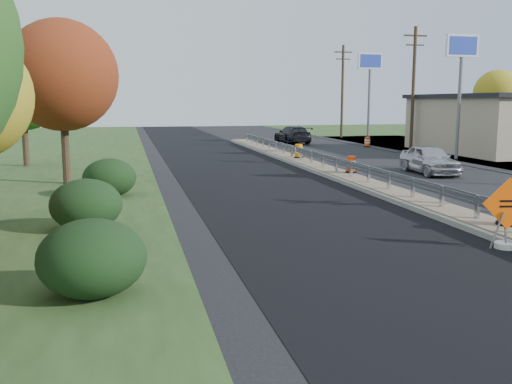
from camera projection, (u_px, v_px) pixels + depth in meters
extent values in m
plane|color=black|center=(441.00, 213.00, 19.23)|extent=(140.00, 140.00, 0.00)
cube|color=black|center=(251.00, 178.00, 27.90)|extent=(7.20, 120.00, 0.01)
cube|color=gray|center=(351.00, 179.00, 26.92)|extent=(1.60, 55.00, 0.18)
cube|color=brown|center=(351.00, 177.00, 26.90)|extent=(1.25, 55.00, 0.05)
cube|color=silver|center=(477.00, 207.00, 17.21)|extent=(0.10, 0.15, 0.70)
cube|color=silver|center=(442.00, 196.00, 19.14)|extent=(0.10, 0.15, 0.70)
cube|color=silver|center=(413.00, 188.00, 21.06)|extent=(0.10, 0.15, 0.70)
cube|color=silver|center=(389.00, 180.00, 22.99)|extent=(0.10, 0.15, 0.70)
cube|color=silver|center=(369.00, 174.00, 24.92)|extent=(0.10, 0.15, 0.70)
cube|color=silver|center=(351.00, 169.00, 26.84)|extent=(0.10, 0.15, 0.70)
cube|color=silver|center=(336.00, 164.00, 28.77)|extent=(0.10, 0.15, 0.70)
cube|color=silver|center=(323.00, 161.00, 30.70)|extent=(0.10, 0.15, 0.70)
cube|color=silver|center=(311.00, 157.00, 32.62)|extent=(0.10, 0.15, 0.70)
cube|color=silver|center=(301.00, 154.00, 34.55)|extent=(0.10, 0.15, 0.70)
cube|color=silver|center=(292.00, 151.00, 36.48)|extent=(0.10, 0.15, 0.70)
cube|color=silver|center=(283.00, 149.00, 38.40)|extent=(0.10, 0.15, 0.70)
cube|color=silver|center=(276.00, 146.00, 40.33)|extent=(0.10, 0.15, 0.70)
cube|color=silver|center=(269.00, 144.00, 42.26)|extent=(0.10, 0.15, 0.70)
cube|color=silver|center=(263.00, 143.00, 44.18)|extent=(0.10, 0.15, 0.70)
cube|color=silver|center=(257.00, 141.00, 46.11)|extent=(0.10, 0.15, 0.70)
cube|color=silver|center=(252.00, 139.00, 48.04)|extent=(0.10, 0.15, 0.70)
cube|color=silver|center=(247.00, 138.00, 49.96)|extent=(0.10, 0.15, 0.70)
cube|color=silver|center=(344.00, 163.00, 27.77)|extent=(0.04, 46.00, 0.34)
cube|color=silver|center=(344.00, 164.00, 27.79)|extent=(0.06, 46.00, 0.03)
cube|color=silver|center=(344.00, 161.00, 27.76)|extent=(0.06, 46.00, 0.03)
cube|color=black|center=(445.00, 131.00, 40.86)|extent=(0.08, 7.20, 2.20)
cylinder|color=slate|center=(459.00, 107.00, 36.39)|extent=(0.22, 0.22, 6.80)
cube|color=white|center=(462.00, 46.00, 35.79)|extent=(2.20, 0.25, 1.40)
cube|color=#263FB2|center=(462.00, 46.00, 35.79)|extent=(1.90, 0.30, 1.10)
cylinder|color=slate|center=(369.00, 105.00, 49.88)|extent=(0.22, 0.22, 6.80)
cube|color=white|center=(370.00, 61.00, 49.28)|extent=(2.20, 0.25, 1.40)
cube|color=#263FB2|center=(370.00, 61.00, 49.28)|extent=(1.90, 0.30, 1.10)
cylinder|color=#473523|center=(413.00, 89.00, 44.11)|extent=(0.26, 0.26, 9.40)
cube|color=#473523|center=(415.00, 36.00, 43.48)|extent=(1.90, 0.12, 0.12)
cube|color=#473523|center=(415.00, 45.00, 43.59)|extent=(1.50, 0.10, 0.10)
cylinder|color=#473523|center=(342.00, 92.00, 58.56)|extent=(0.26, 0.26, 9.40)
cube|color=#473523|center=(343.00, 52.00, 57.93)|extent=(1.90, 0.12, 0.12)
cube|color=#473523|center=(343.00, 59.00, 58.04)|extent=(1.50, 0.10, 0.10)
ellipsoid|color=black|center=(92.00, 258.00, 10.93)|extent=(2.09, 2.09, 1.52)
ellipsoid|color=black|center=(86.00, 204.00, 16.61)|extent=(2.09, 2.09, 1.52)
ellipsoid|color=black|center=(109.00, 177.00, 22.49)|extent=(2.09, 2.09, 1.52)
cylinder|color=#473523|center=(66.00, 148.00, 25.77)|extent=(0.36, 0.36, 3.30)
sphere|color=#8E3C18|center=(62.00, 75.00, 25.27)|extent=(4.95, 4.95, 4.95)
cylinder|color=#473523|center=(25.00, 142.00, 32.86)|extent=(0.36, 0.36, 2.86)
sphere|color=#22551C|center=(22.00, 93.00, 32.42)|extent=(4.29, 4.29, 4.29)
cylinder|color=#473523|center=(495.00, 123.00, 57.39)|extent=(0.36, 0.36, 3.08)
sphere|color=#A49823|center=(497.00, 93.00, 56.92)|extent=(4.62, 4.62, 4.62)
cylinder|color=white|center=(505.00, 246.00, 14.58)|extent=(0.56, 0.56, 0.16)
cube|color=slate|center=(497.00, 230.00, 14.45)|extent=(0.33, 0.10, 0.96)
cube|color=slate|center=(505.00, 229.00, 14.56)|extent=(0.08, 0.25, 0.98)
cube|color=#E14C04|center=(508.00, 204.00, 14.41)|extent=(1.32, 0.27, 1.33)
cube|color=black|center=(509.00, 201.00, 14.38)|extent=(0.47, 0.10, 0.05)
cube|color=black|center=(509.00, 206.00, 14.40)|extent=(0.47, 0.10, 0.05)
cylinder|color=black|center=(508.00, 223.00, 16.32)|extent=(0.66, 0.66, 0.09)
cylinder|color=#DF6309|center=(509.00, 208.00, 16.25)|extent=(0.53, 0.53, 0.92)
cylinder|color=white|center=(509.00, 202.00, 16.22)|extent=(0.54, 0.54, 0.12)
cylinder|color=white|center=(509.00, 211.00, 16.26)|extent=(0.54, 0.54, 0.12)
cylinder|color=black|center=(351.00, 172.00, 28.33)|extent=(0.56, 0.56, 0.07)
cylinder|color=#D83B09|center=(351.00, 164.00, 28.27)|extent=(0.45, 0.45, 0.78)
cylinder|color=white|center=(351.00, 161.00, 28.25)|extent=(0.46, 0.46, 0.10)
cylinder|color=white|center=(351.00, 166.00, 28.28)|extent=(0.46, 0.46, 0.10)
cylinder|color=black|center=(299.00, 157.00, 35.72)|extent=(0.59, 0.59, 0.08)
cylinder|color=orange|center=(299.00, 151.00, 35.66)|extent=(0.47, 0.47, 0.82)
cylinder|color=white|center=(299.00, 149.00, 35.63)|extent=(0.48, 0.48, 0.11)
cylinder|color=white|center=(299.00, 152.00, 35.67)|extent=(0.48, 0.48, 0.11)
cylinder|color=black|center=(367.00, 146.00, 47.29)|extent=(0.56, 0.56, 0.07)
cylinder|color=#F3490A|center=(367.00, 142.00, 47.23)|extent=(0.44, 0.44, 0.78)
cylinder|color=white|center=(367.00, 140.00, 47.21)|extent=(0.46, 0.46, 0.10)
cylinder|color=white|center=(367.00, 143.00, 47.24)|extent=(0.46, 0.46, 0.10)
imported|color=#B9B9BE|center=(430.00, 159.00, 29.59)|extent=(2.06, 4.52, 1.50)
imported|color=black|center=(293.00, 135.00, 51.32)|extent=(2.40, 5.43, 1.55)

